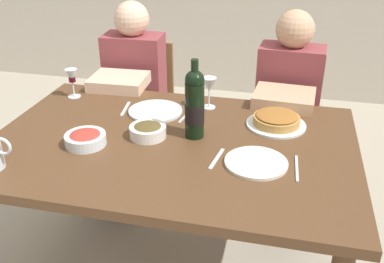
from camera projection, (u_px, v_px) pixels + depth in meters
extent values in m
cube|color=brown|center=(172.00, 145.00, 1.81)|extent=(1.50, 1.00, 0.04)
cylinder|color=brown|center=(80.00, 155.00, 2.48)|extent=(0.07, 0.07, 0.72)
cylinder|color=brown|center=(323.00, 186.00, 2.21)|extent=(0.07, 0.07, 0.72)
cylinder|color=black|center=(195.00, 110.00, 1.78)|extent=(0.08, 0.08, 0.24)
sphere|color=black|center=(195.00, 80.00, 1.72)|extent=(0.08, 0.08, 0.08)
cylinder|color=black|center=(195.00, 68.00, 1.70)|extent=(0.03, 0.03, 0.07)
cylinder|color=black|center=(195.00, 113.00, 1.79)|extent=(0.08, 0.08, 0.08)
torus|color=silver|center=(2.00, 146.00, 1.55)|extent=(0.07, 0.01, 0.07)
cylinder|color=silver|center=(276.00, 125.00, 1.92)|extent=(0.26, 0.26, 0.01)
cylinder|color=#C18E47|center=(276.00, 120.00, 1.91)|extent=(0.20, 0.20, 0.03)
ellipsoid|color=#9E6028|center=(277.00, 115.00, 1.90)|extent=(0.18, 0.18, 0.02)
cylinder|color=silver|center=(85.00, 139.00, 1.76)|extent=(0.17, 0.17, 0.05)
ellipsoid|color=#B2382D|center=(85.00, 136.00, 1.75)|extent=(0.14, 0.14, 0.03)
cylinder|color=white|center=(148.00, 131.00, 1.82)|extent=(0.15, 0.15, 0.05)
ellipsoid|color=brown|center=(148.00, 128.00, 1.81)|extent=(0.13, 0.13, 0.03)
cylinder|color=silver|center=(74.00, 97.00, 2.21)|extent=(0.06, 0.06, 0.00)
cylinder|color=silver|center=(73.00, 89.00, 2.20)|extent=(0.01, 0.01, 0.08)
cone|color=silver|center=(72.00, 76.00, 2.16)|extent=(0.06, 0.06, 0.07)
cylinder|color=#470A14|center=(72.00, 79.00, 2.17)|extent=(0.03, 0.03, 0.02)
cylinder|color=silver|center=(209.00, 107.00, 2.10)|extent=(0.06, 0.06, 0.00)
cylinder|color=silver|center=(209.00, 99.00, 2.08)|extent=(0.01, 0.01, 0.08)
cone|color=silver|center=(209.00, 85.00, 2.05)|extent=(0.07, 0.07, 0.07)
cylinder|color=silver|center=(256.00, 163.00, 1.63)|extent=(0.24, 0.24, 0.01)
cylinder|color=silver|center=(155.00, 111.00, 2.05)|extent=(0.25, 0.25, 0.01)
cube|color=silver|center=(217.00, 159.00, 1.67)|extent=(0.04, 0.16, 0.00)
cube|color=silver|center=(297.00, 168.00, 1.61)|extent=(0.02, 0.18, 0.00)
cube|color=silver|center=(186.00, 115.00, 2.02)|extent=(0.03, 0.18, 0.00)
cube|color=silver|center=(125.00, 109.00, 2.08)|extent=(0.03, 0.16, 0.00)
cube|color=olive|center=(140.00, 113.00, 2.76)|extent=(0.42, 0.42, 0.02)
cube|color=olive|center=(146.00, 72.00, 2.82)|extent=(0.36, 0.05, 0.40)
cylinder|color=olive|center=(108.00, 156.00, 2.74)|extent=(0.04, 0.04, 0.45)
cylinder|color=olive|center=(161.00, 161.00, 2.69)|extent=(0.04, 0.04, 0.45)
cylinder|color=olive|center=(125.00, 132.00, 3.04)|extent=(0.04, 0.04, 0.45)
cylinder|color=olive|center=(173.00, 136.00, 2.98)|extent=(0.04, 0.04, 0.45)
cube|color=#8E3D42|center=(135.00, 76.00, 2.60)|extent=(0.35, 0.22, 0.50)
sphere|color=beige|center=(132.00, 19.00, 2.45)|extent=(0.20, 0.20, 0.20)
cube|color=#33333D|center=(128.00, 128.00, 2.55)|extent=(0.32, 0.39, 0.14)
cube|color=#33333D|center=(123.00, 180.00, 2.54)|extent=(0.28, 0.13, 0.40)
cube|color=beige|center=(119.00, 82.00, 2.32)|extent=(0.30, 0.25, 0.06)
cube|color=olive|center=(284.00, 130.00, 2.55)|extent=(0.42, 0.42, 0.02)
cube|color=olive|center=(291.00, 85.00, 2.61)|extent=(0.36, 0.05, 0.40)
cylinder|color=olive|center=(248.00, 174.00, 2.55)|extent=(0.04, 0.04, 0.45)
cylinder|color=olive|center=(307.00, 184.00, 2.47)|extent=(0.04, 0.04, 0.45)
cylinder|color=olive|center=(257.00, 147.00, 2.84)|extent=(0.04, 0.04, 0.45)
cylinder|color=olive|center=(311.00, 155.00, 2.76)|extent=(0.04, 0.04, 0.45)
cube|color=#8E3D42|center=(288.00, 91.00, 2.39)|extent=(0.35, 0.22, 0.50)
sphere|color=tan|center=(295.00, 29.00, 2.24)|extent=(0.20, 0.20, 0.20)
cube|color=#33333D|center=(280.00, 147.00, 2.35)|extent=(0.33, 0.40, 0.14)
cube|color=#33333D|center=(272.00, 204.00, 2.34)|extent=(0.28, 0.14, 0.40)
cube|color=tan|center=(284.00, 98.00, 2.12)|extent=(0.30, 0.26, 0.06)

